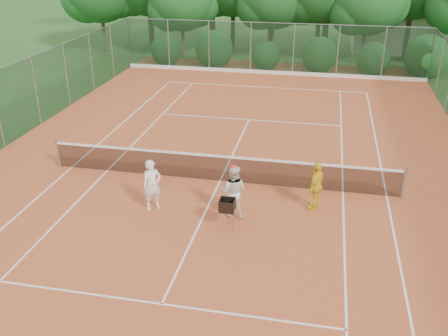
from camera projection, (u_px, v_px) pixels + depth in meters
The scene contains 13 objects.
ground at pixel (220, 182), 17.03m from camera, with size 120.00×120.00×0.00m, color #234C1B.
clay_court at pixel (220, 181), 17.03m from camera, with size 18.00×36.00×0.02m, color #BE572B.
club_building at pixel (410, 29), 36.07m from camera, with size 8.00×5.00×3.00m, color beige.
tennis_net at pixel (220, 168), 16.80m from camera, with size 11.97×0.10×1.10m.
player_white at pixel (152, 185), 14.99m from camera, with size 0.58×0.38×1.59m, color white.
player_center_grp at pixel (233, 191), 14.60m from camera, with size 0.82×0.65×1.66m.
player_yellow at pixel (316, 186), 15.00m from camera, with size 0.91×0.38×1.56m, color yellow.
ball_hopper at pixel (227, 205), 13.97m from camera, with size 0.41×0.41×0.94m.
stray_ball_a at pixel (221, 95), 26.19m from camera, with size 0.07×0.07×0.07m, color #AECD2F.
stray_ball_b at pixel (230, 97), 25.82m from camera, with size 0.07×0.07×0.07m, color #E0EF37.
stray_ball_c at pixel (317, 103), 24.90m from camera, with size 0.07×0.07×0.07m, color yellow.
court_markings at pixel (220, 181), 17.02m from camera, with size 11.03×23.83×0.01m.
fence_back at pixel (272, 49), 29.71m from camera, with size 18.07×0.07×3.00m.
Camera 1 is at (3.18, -14.90, 7.62)m, focal length 40.00 mm.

